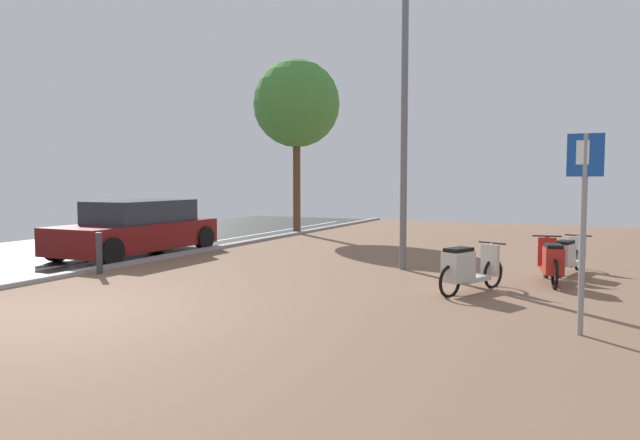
{
  "coord_description": "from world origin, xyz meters",
  "views": [
    {
      "loc": [
        6.61,
        -5.23,
        1.84
      ],
      "look_at": [
        3.06,
        2.25,
        1.26
      ],
      "focal_mm": 32.05,
      "sensor_mm": 36.0,
      "label": 1
    }
  ],
  "objects_px": {
    "scooter_near": "(568,255)",
    "scooter_far": "(467,268)",
    "parked_car_near": "(137,229)",
    "bollard_far": "(99,253)",
    "street_tree": "(297,104)",
    "parking_sign": "(584,211)",
    "scooter_mid": "(551,262)",
    "lamp_post": "(404,107)"
  },
  "relations": [
    {
      "from": "scooter_near",
      "to": "scooter_far",
      "type": "distance_m",
      "value": 3.09
    },
    {
      "from": "scooter_far",
      "to": "parked_car_near",
      "type": "xyz_separation_m",
      "value": [
        -8.24,
        1.35,
        0.24
      ]
    },
    {
      "from": "bollard_far",
      "to": "scooter_near",
      "type": "bearing_deg",
      "value": 25.31
    },
    {
      "from": "parked_car_near",
      "to": "street_tree",
      "type": "bearing_deg",
      "value": 82.66
    },
    {
      "from": "scooter_far",
      "to": "parking_sign",
      "type": "height_order",
      "value": "parking_sign"
    },
    {
      "from": "scooter_far",
      "to": "street_tree",
      "type": "relative_size",
      "value": 0.27
    },
    {
      "from": "scooter_mid",
      "to": "parked_car_near",
      "type": "bearing_deg",
      "value": -179.47
    },
    {
      "from": "scooter_mid",
      "to": "bollard_far",
      "type": "distance_m",
      "value": 8.48
    },
    {
      "from": "scooter_far",
      "to": "parked_car_near",
      "type": "height_order",
      "value": "parked_car_near"
    },
    {
      "from": "lamp_post",
      "to": "bollard_far",
      "type": "distance_m",
      "value": 6.72
    },
    {
      "from": "scooter_far",
      "to": "lamp_post",
      "type": "relative_size",
      "value": 0.27
    },
    {
      "from": "lamp_post",
      "to": "scooter_far",
      "type": "bearing_deg",
      "value": -49.36
    },
    {
      "from": "parking_sign",
      "to": "parked_car_near",
      "type": "bearing_deg",
      "value": 161.52
    },
    {
      "from": "scooter_mid",
      "to": "lamp_post",
      "type": "relative_size",
      "value": 0.29
    },
    {
      "from": "lamp_post",
      "to": "parked_car_near",
      "type": "bearing_deg",
      "value": -174.75
    },
    {
      "from": "bollard_far",
      "to": "parking_sign",
      "type": "bearing_deg",
      "value": -5.39
    },
    {
      "from": "parked_car_near",
      "to": "lamp_post",
      "type": "distance_m",
      "value": 7.11
    },
    {
      "from": "scooter_near",
      "to": "scooter_mid",
      "type": "height_order",
      "value": "scooter_mid"
    },
    {
      "from": "lamp_post",
      "to": "street_tree",
      "type": "distance_m",
      "value": 8.46
    },
    {
      "from": "parking_sign",
      "to": "lamp_post",
      "type": "height_order",
      "value": "lamp_post"
    },
    {
      "from": "street_tree",
      "to": "lamp_post",
      "type": "bearing_deg",
      "value": -47.16
    },
    {
      "from": "scooter_far",
      "to": "parked_car_near",
      "type": "distance_m",
      "value": 8.36
    },
    {
      "from": "scooter_near",
      "to": "scooter_far",
      "type": "height_order",
      "value": "scooter_far"
    },
    {
      "from": "scooter_near",
      "to": "scooter_mid",
      "type": "relative_size",
      "value": 0.93
    },
    {
      "from": "bollard_far",
      "to": "lamp_post",
      "type": "bearing_deg",
      "value": 31.01
    },
    {
      "from": "scooter_near",
      "to": "parked_car_near",
      "type": "distance_m",
      "value": 9.76
    },
    {
      "from": "parked_car_near",
      "to": "parking_sign",
      "type": "relative_size",
      "value": 1.8
    },
    {
      "from": "parked_car_near",
      "to": "parking_sign",
      "type": "bearing_deg",
      "value": -18.48
    },
    {
      "from": "scooter_mid",
      "to": "scooter_far",
      "type": "xyz_separation_m",
      "value": [
        -1.2,
        -1.43,
        0.01
      ]
    },
    {
      "from": "street_tree",
      "to": "bollard_far",
      "type": "relative_size",
      "value": 7.26
    },
    {
      "from": "scooter_mid",
      "to": "parked_car_near",
      "type": "height_order",
      "value": "parked_car_near"
    },
    {
      "from": "scooter_near",
      "to": "street_tree",
      "type": "relative_size",
      "value": 0.27
    },
    {
      "from": "scooter_mid",
      "to": "parking_sign",
      "type": "xyz_separation_m",
      "value": [
        0.52,
        -3.42,
        1.08
      ]
    },
    {
      "from": "parking_sign",
      "to": "scooter_near",
      "type": "bearing_deg",
      "value": 93.7
    },
    {
      "from": "scooter_near",
      "to": "scooter_mid",
      "type": "distance_m",
      "value": 1.33
    },
    {
      "from": "scooter_near",
      "to": "scooter_mid",
      "type": "xyz_separation_m",
      "value": [
        -0.22,
        -1.31,
        0.03
      ]
    },
    {
      "from": "street_tree",
      "to": "parking_sign",
      "type": "bearing_deg",
      "value": -47.94
    },
    {
      "from": "scooter_far",
      "to": "street_tree",
      "type": "bearing_deg",
      "value": 132.32
    },
    {
      "from": "parking_sign",
      "to": "scooter_mid",
      "type": "bearing_deg",
      "value": 98.69
    },
    {
      "from": "scooter_near",
      "to": "lamp_post",
      "type": "relative_size",
      "value": 0.27
    },
    {
      "from": "scooter_near",
      "to": "bollard_far",
      "type": "distance_m",
      "value": 9.16
    },
    {
      "from": "lamp_post",
      "to": "bollard_far",
      "type": "height_order",
      "value": "lamp_post"
    }
  ]
}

